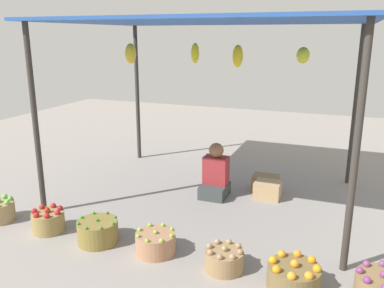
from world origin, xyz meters
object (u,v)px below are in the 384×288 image
basket_potatoes (224,259)px  wooden_crate_stacked_rear (265,183)px  basket_green_chilies (98,231)px  basket_oranges (294,276)px  basket_limes (156,243)px  wooden_crate_near_vendor (268,190)px  basket_red_apples (48,221)px  vendor_person (215,176)px

basket_potatoes → wooden_crate_stacked_rear: bearing=91.0°
basket_green_chilies → basket_oranges: 2.15m
basket_potatoes → wooden_crate_stacked_rear: (-0.04, 2.22, 0.01)m
basket_limes → wooden_crate_near_vendor: basket_limes is taller
basket_limes → wooden_crate_stacked_rear: 2.30m
basket_red_apples → wooden_crate_near_vendor: size_ratio=1.04×
basket_green_chilies → basket_red_apples: bearing=178.7°
basket_red_apples → basket_potatoes: basket_red_apples is taller
basket_limes → wooden_crate_stacked_rear: basket_limes is taller
basket_red_apples → basket_potatoes: bearing=-0.6°
vendor_person → basket_green_chilies: 1.93m
basket_green_chilies → wooden_crate_stacked_rear: (1.43, 2.21, -0.01)m
basket_potatoes → wooden_crate_near_vendor: basket_potatoes is taller
vendor_person → basket_red_apples: vendor_person is taller
wooden_crate_near_vendor → basket_potatoes: bearing=-91.3°
basket_green_chilies → wooden_crate_stacked_rear: bearing=57.1°
wooden_crate_near_vendor → wooden_crate_stacked_rear: 0.27m
wooden_crate_near_vendor → basket_red_apples: bearing=-138.7°
wooden_crate_near_vendor → wooden_crate_stacked_rear: size_ratio=0.96×
vendor_person → basket_oranges: bearing=-53.5°
vendor_person → basket_potatoes: size_ratio=2.02×
basket_green_chilies → basket_limes: 0.70m
basket_limes → basket_potatoes: size_ratio=1.11×
basket_oranges → wooden_crate_stacked_rear: size_ratio=1.29×
vendor_person → wooden_crate_stacked_rear: vendor_person is taller
basket_limes → wooden_crate_near_vendor: size_ratio=1.19×
vendor_person → basket_green_chilies: (-0.80, -1.75, -0.17)m
basket_red_apples → wooden_crate_stacked_rear: (2.13, 2.20, -0.01)m
wooden_crate_stacked_rear → basket_green_chilies: bearing=-122.9°
wooden_crate_stacked_rear → basket_red_apples: bearing=-134.1°
basket_red_apples → vendor_person: bearing=49.3°
vendor_person → wooden_crate_stacked_rear: 0.80m
basket_red_apples → basket_green_chilies: 0.70m
vendor_person → basket_red_apples: size_ratio=2.08×
basket_green_chilies → basket_limes: size_ratio=1.05×
basket_red_apples → basket_green_chilies: basket_red_apples is taller
vendor_person → basket_green_chilies: size_ratio=1.73×
basket_limes → vendor_person: bearing=86.7°
wooden_crate_near_vendor → basket_oranges: bearing=-72.6°
basket_red_apples → wooden_crate_near_vendor: bearing=41.3°
vendor_person → basket_green_chilies: vendor_person is taller
basket_limes → wooden_crate_near_vendor: bearing=67.1°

